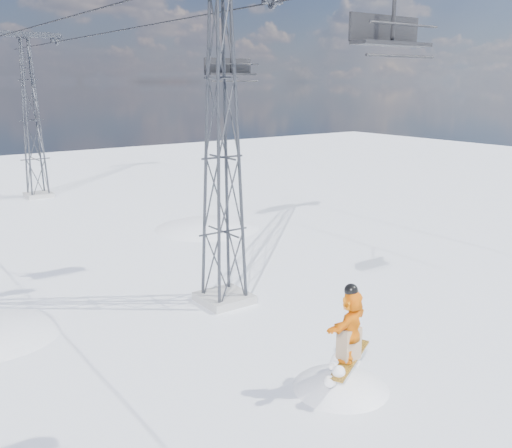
{
  "coord_description": "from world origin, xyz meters",
  "views": [
    {
      "loc": [
        -10.06,
        -9.18,
        8.11
      ],
      "look_at": [
        0.29,
        5.23,
        3.68
      ],
      "focal_mm": 40.0,
      "sensor_mm": 36.0,
      "label": 1
    }
  ],
  "objects_px": {
    "lift_tower_near": "(222,158)",
    "snowboarder_jump": "(339,439)",
    "lift_tower_far": "(32,121)",
    "lift_chair_near": "(390,33)"
  },
  "relations": [
    {
      "from": "lift_tower_far",
      "to": "snowboarder_jump",
      "type": "distance_m",
      "value": 32.93
    },
    {
      "from": "lift_tower_near",
      "to": "lift_tower_far",
      "type": "xyz_separation_m",
      "value": [
        0.0,
        25.0,
        0.0
      ]
    },
    {
      "from": "lift_tower_near",
      "to": "lift_tower_far",
      "type": "distance_m",
      "value": 25.0
    },
    {
      "from": "lift_tower_near",
      "to": "snowboarder_jump",
      "type": "bearing_deg",
      "value": -96.42
    },
    {
      "from": "lift_tower_far",
      "to": "lift_chair_near",
      "type": "bearing_deg",
      "value": -93.65
    },
    {
      "from": "lift_tower_near",
      "to": "lift_chair_near",
      "type": "xyz_separation_m",
      "value": [
        -2.2,
        -9.48,
        3.54
      ]
    },
    {
      "from": "lift_tower_near",
      "to": "lift_chair_near",
      "type": "distance_m",
      "value": 10.35
    },
    {
      "from": "snowboarder_jump",
      "to": "lift_chair_near",
      "type": "distance_m",
      "value": 10.95
    },
    {
      "from": "lift_tower_near",
      "to": "lift_chair_near",
      "type": "relative_size",
      "value": 4.97
    },
    {
      "from": "lift_tower_far",
      "to": "lift_chair_near",
      "type": "distance_m",
      "value": 34.73
    }
  ]
}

